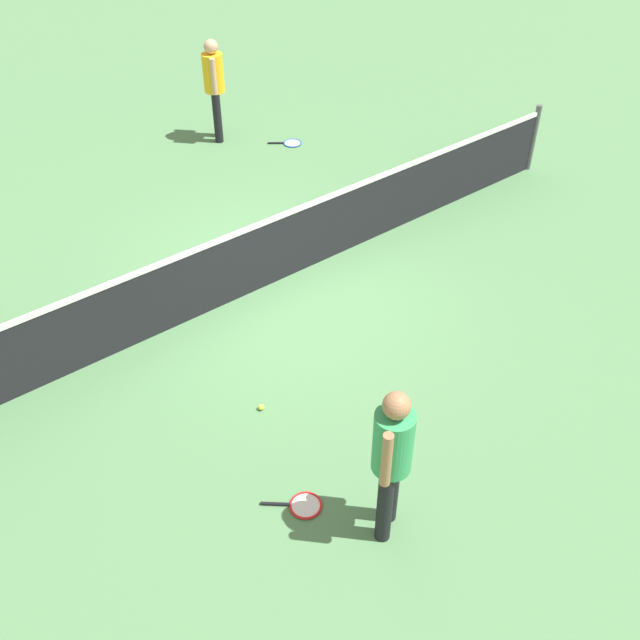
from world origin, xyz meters
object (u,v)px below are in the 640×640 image
at_px(tennis_racket_far_player, 291,143).
at_px(player_near_side, 392,454).
at_px(tennis_ball_midcourt, 261,407).
at_px(tennis_racket_near_player, 303,505).
at_px(player_far_side, 214,82).

bearing_deg(tennis_racket_far_player, player_near_side, -119.60).
bearing_deg(tennis_racket_far_player, tennis_ball_midcourt, -128.92).
bearing_deg(tennis_racket_near_player, player_far_side, 63.96).
xyz_separation_m(tennis_racket_far_player, tennis_ball_midcourt, (-3.90, -4.83, 0.02)).
xyz_separation_m(tennis_racket_near_player, tennis_ball_midcourt, (0.39, 1.26, 0.02)).
xyz_separation_m(tennis_racket_near_player, tennis_racket_far_player, (4.29, 6.09, 0.00)).
bearing_deg(player_far_side, tennis_ball_midcourt, -117.85).
distance_m(player_far_side, tennis_ball_midcourt, 6.57).
height_order(player_far_side, tennis_ball_midcourt, player_far_side).
distance_m(tennis_racket_near_player, tennis_ball_midcourt, 1.32).
distance_m(tennis_racket_near_player, tennis_racket_far_player, 7.44).
bearing_deg(tennis_racket_near_player, tennis_ball_midcourt, 72.87).
bearing_deg(tennis_racket_near_player, tennis_racket_far_player, 54.85).
relative_size(player_far_side, tennis_racket_far_player, 2.99).
bearing_deg(player_near_side, player_far_side, 68.84).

